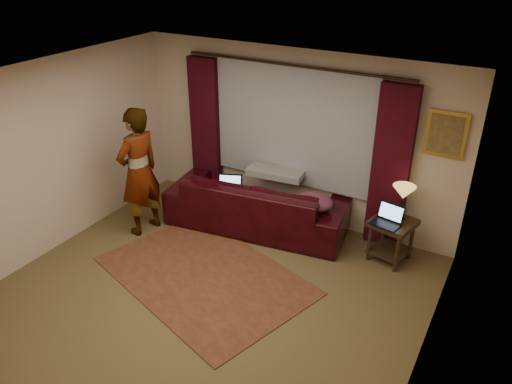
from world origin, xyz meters
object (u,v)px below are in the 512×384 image
at_px(laptop_sofa, 229,187).
at_px(person, 139,172).
at_px(end_table, 391,240).
at_px(tiffany_lamp, 402,202).
at_px(sofa, 257,194).
at_px(laptop_table, 387,216).

height_order(laptop_sofa, person, person).
bearing_deg(end_table, tiffany_lamp, 63.42).
relative_size(sofa, tiffany_lamp, 5.61).
bearing_deg(laptop_table, laptop_sofa, -164.62).
distance_m(tiffany_lamp, person, 3.65).
height_order(sofa, end_table, sofa).
xyz_separation_m(tiffany_lamp, laptop_table, (-0.12, -0.26, -0.11)).
bearing_deg(person, sofa, 131.64).
relative_size(tiffany_lamp, person, 0.25).
xyz_separation_m(end_table, laptop_table, (-0.06, -0.15, 0.43)).
bearing_deg(person, laptop_sofa, 132.42).
height_order(tiffany_lamp, person, person).
xyz_separation_m(sofa, laptop_sofa, (-0.36, -0.21, 0.13)).
height_order(tiffany_lamp, laptop_table, tiffany_lamp).
bearing_deg(end_table, laptop_table, -113.30).
bearing_deg(sofa, person, 25.35).
xyz_separation_m(sofa, tiffany_lamp, (2.05, 0.23, 0.31)).
relative_size(tiffany_lamp, laptop_table, 1.24).
bearing_deg(sofa, laptop_table, 171.19).
height_order(sofa, tiffany_lamp, tiffany_lamp).
distance_m(laptop_sofa, tiffany_lamp, 2.45).
relative_size(sofa, person, 1.40).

